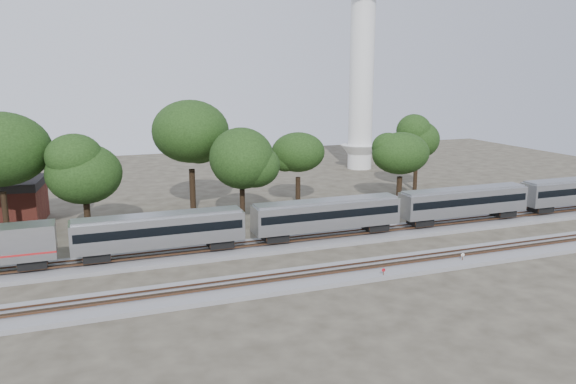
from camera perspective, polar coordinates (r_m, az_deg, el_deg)
ground at (r=54.34m, az=3.41°, el=-7.10°), size 160.00×160.00×0.00m
track_far at (r=59.53m, az=1.07°, el=-5.15°), size 160.00×5.00×0.73m
track_near at (r=50.85m, az=5.25°, el=-8.25°), size 160.00×5.00×0.73m
train at (r=69.08m, az=17.50°, el=-0.86°), size 119.95×2.91×4.30m
switch_stand_red at (r=50.33m, az=9.68°, el=-8.05°), size 0.33×0.06×1.03m
switch_stand_white at (r=55.92m, az=17.32°, el=-6.33°), size 0.35×0.09×1.09m
switch_lever at (r=52.21m, az=12.56°, el=-8.01°), size 0.55×0.39×0.30m
tree_2 at (r=63.95m, az=-20.00°, el=1.73°), size 7.29×7.29×10.28m
tree_3 at (r=72.33m, az=-9.88°, el=6.08°), size 10.69×10.69×15.07m
tree_4 at (r=65.71m, az=-4.73°, el=3.42°), size 8.14×8.14×11.48m
tree_5 at (r=75.09m, az=1.03°, el=4.05°), size 7.50×7.50×10.58m
tree_6 at (r=78.01m, az=11.37°, el=3.86°), size 7.15×7.15×10.08m
tree_7 at (r=87.66m, az=12.98°, el=5.20°), size 7.97×7.97×11.24m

